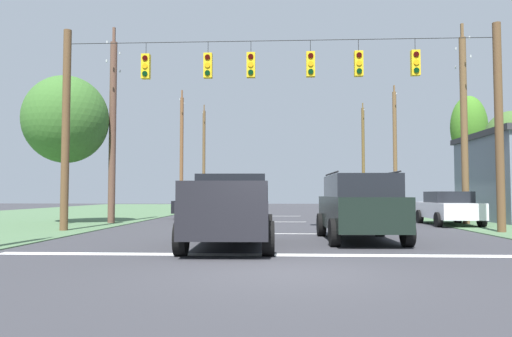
{
  "coord_description": "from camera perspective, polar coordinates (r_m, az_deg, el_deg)",
  "views": [
    {
      "loc": [
        -0.06,
        -9.01,
        1.42
      ],
      "look_at": [
        -0.99,
        9.89,
        2.4
      ],
      "focal_mm": 34.1,
      "sensor_mm": 36.0,
      "label": 1
    }
  ],
  "objects": [
    {
      "name": "distant_car_crossing_white",
      "position": [
        23.69,
        21.64,
        -4.29
      ],
      "size": [
        2.04,
        4.31,
        1.52
      ],
      "color": "silver",
      "rests_on": "ground"
    },
    {
      "name": "tree_roadside_left",
      "position": [
        24.69,
        -21.41,
        5.34
      ],
      "size": [
        3.93,
        3.93,
        6.99
      ],
      "color": "brown",
      "rests_on": "ground"
    },
    {
      "name": "stop_bar_stripe",
      "position": [
        11.45,
        3.15,
        -10.08
      ],
      "size": [
        13.47,
        0.45,
        0.01
      ],
      "primitive_type": "cube",
      "color": "white",
      "rests_on": "ground"
    },
    {
      "name": "utility_pole_distant_left",
      "position": [
        54.56,
        -6.14,
        1.33
      ],
      "size": [
        0.33,
        1.81,
        11.4
      ],
      "color": "brown",
      "rests_on": "ground"
    },
    {
      "name": "lane_dash_2",
      "position": [
        30.95,
        2.94,
        -5.59
      ],
      "size": [
        2.5,
        0.15,
        0.01
      ],
      "primitive_type": "cube",
      "rotation": [
        0.0,
        0.0,
        1.57
      ],
      "color": "white",
      "rests_on": "ground"
    },
    {
      "name": "tree_roadside_right",
      "position": [
        30.64,
        27.75,
        2.84
      ],
      "size": [
        2.91,
        2.91,
        6.04
      ],
      "color": "brown",
      "rests_on": "ground"
    },
    {
      "name": "tree_roadside_far_right",
      "position": [
        36.27,
        23.71,
        4.37
      ],
      "size": [
        2.41,
        2.41,
        8.11
      ],
      "color": "brown",
      "rests_on": "ground"
    },
    {
      "name": "ground_plane",
      "position": [
        9.12,
        3.23,
        -11.94
      ],
      "size": [
        120.0,
        120.0,
        0.0
      ],
      "primitive_type": "plane",
      "color": "#333338"
    },
    {
      "name": "utility_pole_far_left",
      "position": [
        24.51,
        -16.47,
        4.67
      ],
      "size": [
        0.33,
        1.97,
        9.52
      ],
      "color": "brown",
      "rests_on": "ground"
    },
    {
      "name": "overhead_signal_span",
      "position": [
        18.4,
        2.65,
        6.66
      ],
      "size": [
        16.57,
        0.31,
        7.77
      ],
      "color": "brown",
      "rests_on": "ground"
    },
    {
      "name": "utility_pole_far_right",
      "position": [
        39.84,
        16.0,
        2.11
      ],
      "size": [
        0.31,
        1.57,
        10.02
      ],
      "color": "brown",
      "rests_on": "ground"
    },
    {
      "name": "pickup_truck",
      "position": [
        13.13,
        -2.99,
        -4.95
      ],
      "size": [
        2.41,
        5.46,
        1.95
      ],
      "color": "black",
      "rests_on": "ground"
    },
    {
      "name": "suv_black",
      "position": [
        15.02,
        12.05,
        -4.28
      ],
      "size": [
        2.3,
        4.84,
        2.05
      ],
      "color": "black",
      "rests_on": "ground"
    },
    {
      "name": "lane_dash_0",
      "position": [
        17.42,
        3.04,
        -7.64
      ],
      "size": [
        2.5,
        0.15,
        0.01
      ],
      "primitive_type": "cube",
      "rotation": [
        0.0,
        0.0,
        1.57
      ],
      "color": "white",
      "rests_on": "ground"
    },
    {
      "name": "utility_pole_mid_right",
      "position": [
        24.85,
        23.22,
        4.76
      ],
      "size": [
        0.32,
        1.99,
        9.48
      ],
      "color": "brown",
      "rests_on": "ground"
    },
    {
      "name": "utility_pole_near_left",
      "position": [
        54.01,
        12.47,
        1.43
      ],
      "size": [
        0.33,
        1.62,
        11.33
      ],
      "color": "brown",
      "rests_on": "ground"
    },
    {
      "name": "utility_pole_distant_right",
      "position": [
        40.07,
        -8.73,
        1.9
      ],
      "size": [
        0.29,
        1.74,
        9.92
      ],
      "color": "brown",
      "rests_on": "ground"
    },
    {
      "name": "distant_car_oncoming",
      "position": [
        27.79,
        -5.24,
        -4.26
      ],
      "size": [
        4.38,
        2.18,
        1.52
      ],
      "color": "black",
      "rests_on": "ground"
    },
    {
      "name": "lane_dash_1",
      "position": [
        24.67,
        2.97,
        -6.26
      ],
      "size": [
        2.5,
        0.15,
        0.01
      ],
      "primitive_type": "cube",
      "rotation": [
        0.0,
        0.0,
        1.57
      ],
      "color": "white",
      "rests_on": "ground"
    }
  ]
}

